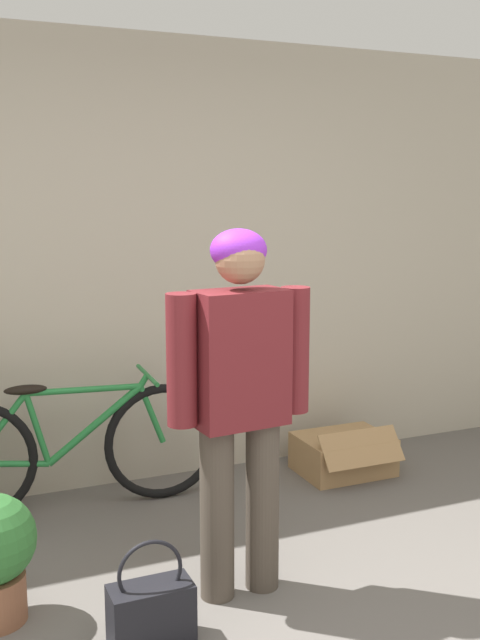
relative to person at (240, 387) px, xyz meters
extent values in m
cube|color=#B7AD99|center=(-0.03, 1.45, 0.38)|extent=(8.00, 0.06, 2.60)
cube|color=white|center=(0.52, 1.42, -0.57)|extent=(0.08, 0.01, 0.12)
cylinder|color=#4C4238|center=(-0.11, 0.00, -0.54)|extent=(0.15, 0.15, 0.76)
cylinder|color=#4C4238|center=(0.11, 0.00, -0.54)|extent=(0.15, 0.15, 0.76)
cube|color=maroon|center=(0.00, 0.00, 0.12)|extent=(0.40, 0.24, 0.57)
cylinder|color=maroon|center=(-0.25, 0.00, 0.14)|extent=(0.12, 0.12, 0.54)
cylinder|color=maroon|center=(0.25, 0.00, 0.14)|extent=(0.12, 0.12, 0.54)
sphere|color=#A37556|center=(0.00, 0.00, 0.53)|extent=(0.21, 0.21, 0.21)
ellipsoid|color=purple|center=(0.00, 0.01, 0.57)|extent=(0.24, 0.22, 0.17)
torus|color=black|center=(0.00, 1.10, -0.59)|extent=(0.67, 0.08, 0.66)
cylinder|color=#237A38|center=(-0.82, 1.14, -0.61)|extent=(0.39, 0.05, 0.08)
cylinder|color=#237A38|center=(-0.68, 1.13, -0.44)|extent=(0.14, 0.04, 0.41)
cylinder|color=#237A38|center=(-0.38, 1.12, -0.45)|extent=(0.53, 0.07, 0.41)
cylinder|color=#237A38|center=(-0.43, 1.12, -0.25)|extent=(0.61, 0.06, 0.05)
cylinder|color=#237A38|center=(-0.06, 1.10, -0.42)|extent=(0.16, 0.04, 0.34)
cylinder|color=#237A38|center=(-0.11, 1.10, -0.22)|extent=(0.07, 0.04, 0.08)
cylinder|color=#237A38|center=(-0.09, 1.10, -0.19)|extent=(0.05, 0.46, 0.02)
ellipsoid|color=black|center=(-0.73, 1.14, -0.22)|extent=(0.22, 0.09, 0.05)
cube|color=black|center=(-0.47, -0.23, -0.80)|extent=(0.32, 0.16, 0.24)
torus|color=black|center=(-0.47, -0.23, -0.62)|extent=(0.26, 0.02, 0.26)
cube|color=#A87F51|center=(1.14, 1.04, -0.80)|extent=(0.55, 0.42, 0.23)
cube|color=#A87F51|center=(1.14, 0.83, -0.70)|extent=(0.52, 0.15, 0.18)
camera|label=1|loc=(-1.18, -2.78, 0.80)|focal=42.00mm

